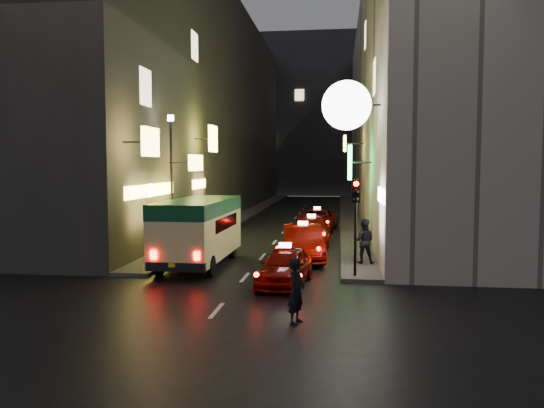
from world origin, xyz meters
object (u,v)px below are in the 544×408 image
at_px(taxi_near, 285,263).
at_px(traffic_light, 356,206).
at_px(pedestrian_crossing, 296,286).
at_px(minibus, 199,224).
at_px(lamp_post, 171,174).

relative_size(taxi_near, traffic_light, 1.40).
bearing_deg(pedestrian_crossing, minibus, 51.73).
distance_m(minibus, lamp_post, 3.77).
distance_m(minibus, traffic_light, 6.63).
xyz_separation_m(minibus, taxi_near, (3.84, -2.94, -0.97)).
distance_m(minibus, pedestrian_crossing, 8.73).
bearing_deg(pedestrian_crossing, traffic_light, 2.73).
distance_m(pedestrian_crossing, traffic_light, 5.89).
bearing_deg(lamp_post, traffic_light, -28.91).
bearing_deg(traffic_light, lamp_post, 151.09).
bearing_deg(minibus, pedestrian_crossing, -58.14).
bearing_deg(traffic_light, pedestrian_crossing, -107.15).
relative_size(minibus, taxi_near, 1.30).
bearing_deg(taxi_near, minibus, 142.54).
xyz_separation_m(taxi_near, pedestrian_crossing, (0.75, -4.44, 0.23)).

